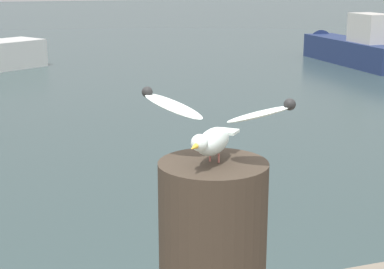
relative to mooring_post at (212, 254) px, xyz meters
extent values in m
cylinder|color=#382D23|center=(0.00, 0.00, 0.00)|extent=(0.43, 0.43, 0.77)
cylinder|color=#C66B60|center=(-0.01, 0.02, 0.40)|extent=(0.01, 0.01, 0.04)
cylinder|color=#C66B60|center=(0.02, -0.01, 0.40)|extent=(0.01, 0.01, 0.04)
ellipsoid|color=silver|center=(0.00, 0.00, 0.47)|extent=(0.22, 0.23, 0.10)
sphere|color=silver|center=(-0.09, -0.10, 0.50)|extent=(0.06, 0.06, 0.06)
cone|color=gold|center=(-0.13, -0.14, 0.49)|extent=(0.05, 0.05, 0.02)
cube|color=silver|center=(0.10, 0.11, 0.47)|extent=(0.11, 0.11, 0.01)
ellipsoid|color=silver|center=(-0.12, 0.13, 0.59)|extent=(0.26, 0.26, 0.10)
sphere|color=black|center=(-0.20, 0.21, 0.64)|extent=(0.04, 0.04, 0.04)
ellipsoid|color=silver|center=(0.13, -0.11, 0.59)|extent=(0.26, 0.26, 0.10)
sphere|color=black|center=(0.22, -0.19, 0.64)|extent=(0.04, 0.04, 0.04)
cube|color=navy|center=(9.67, 13.51, -1.16)|extent=(1.11, 4.38, 0.71)
cone|color=navy|center=(9.73, 15.94, -1.13)|extent=(0.92, 0.92, 0.90)
cube|color=silver|center=(9.65, 12.76, -0.40)|extent=(0.77, 1.22, 0.81)
camera|label=1|loc=(-0.82, -2.11, 1.09)|focal=57.57mm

